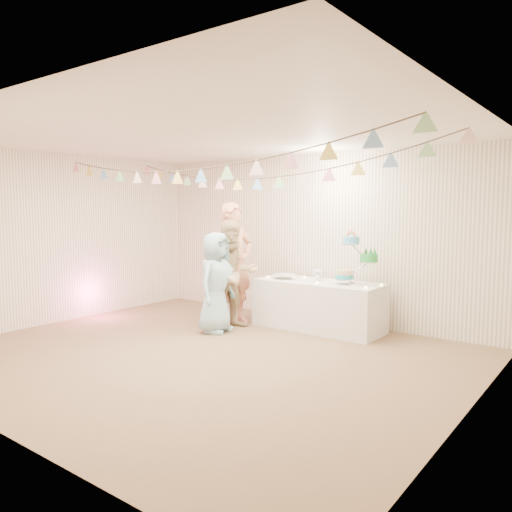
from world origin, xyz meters
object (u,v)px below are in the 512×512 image
Objects in this scene: table at (318,305)px; person_adult_b at (233,274)px; cake_stand at (355,256)px; person_adult_a at (234,264)px; person_child at (216,282)px.

person_adult_b is at bearing -146.09° from table.
person_adult_b reaches higher than cake_stand.
table is at bearing -30.84° from person_adult_b.
person_adult_a reaches higher than cake_stand.
cake_stand is 1.77m from person_adult_b.
person_child is at bearing -154.84° from person_adult_a.
person_adult_a is at bearing 3.03° from person_child.
person_adult_b is at bearing -154.83° from cake_stand.
person_adult_b reaches higher than person_child.
table is 1.41m from person_adult_a.
person_child is (0.12, -0.56, -0.21)m from person_adult_a.
table is 0.93m from cake_stand.
person_child is at bearing -136.37° from table.
person_adult_a is at bearing 62.46° from person_adult_b.
table is 1.32m from person_adult_b.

